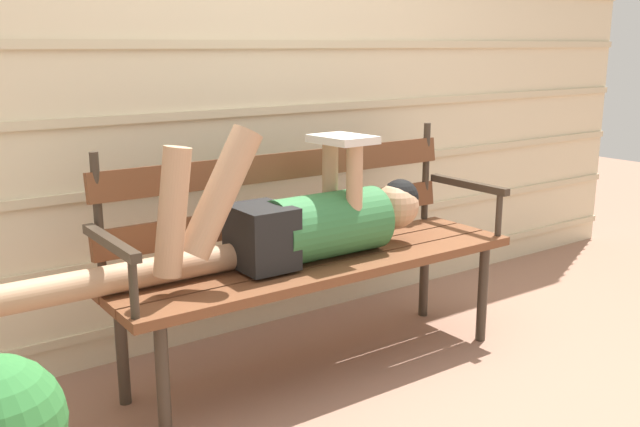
{
  "coord_description": "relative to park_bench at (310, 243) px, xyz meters",
  "views": [
    {
      "loc": [
        -1.56,
        -2.1,
        1.29
      ],
      "look_at": [
        0.0,
        0.08,
        0.65
      ],
      "focal_mm": 39.77,
      "sensor_mm": 36.0,
      "label": 1
    }
  ],
  "objects": [
    {
      "name": "park_bench",
      "position": [
        0.0,
        0.0,
        0.0
      ],
      "size": [
        1.72,
        0.49,
        0.94
      ],
      "color": "brown",
      "rests_on": "ground"
    },
    {
      "name": "reclining_person",
      "position": [
        -0.11,
        -0.07,
        0.11
      ],
      "size": [
        1.69,
        0.26,
        0.56
      ],
      "color": "#33703D"
    },
    {
      "name": "ground_plane",
      "position": [
        0.0,
        -0.15,
        -0.52
      ],
      "size": [
        12.0,
        12.0,
        0.0
      ],
      "primitive_type": "plane",
      "color": "#936B56"
    },
    {
      "name": "house_siding",
      "position": [
        0.0,
        0.51,
        0.78
      ],
      "size": [
        5.38,
        0.08,
        2.59
      ],
      "color": "beige",
      "rests_on": "ground"
    }
  ]
}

